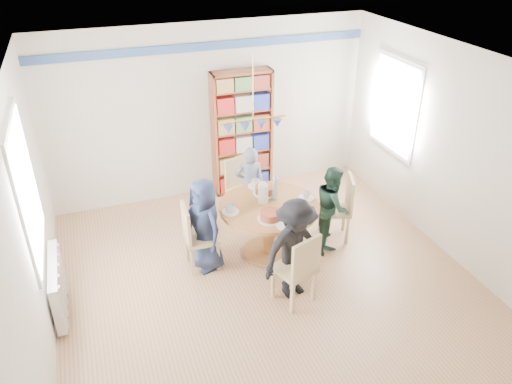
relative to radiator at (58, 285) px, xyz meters
name	(u,v)px	position (x,y,z in m)	size (l,w,h in m)	color
ground	(267,279)	(2.42, -0.30, -0.35)	(5.00, 5.00, 0.00)	tan
room_shell	(223,135)	(2.16, 0.57, 1.30)	(5.00, 5.00, 5.00)	white
radiator	(58,285)	(0.00, 0.00, 0.00)	(0.12, 1.00, 0.60)	silver
dining_table	(269,218)	(2.64, 0.23, 0.21)	(1.30, 1.30, 0.75)	olive
chair_left	(195,234)	(1.66, 0.25, 0.15)	(0.41, 0.41, 0.91)	#D3BB82
chair_right	(341,205)	(3.71, 0.25, 0.17)	(0.54, 0.54, 0.94)	#D3BB82
chair_far	(241,185)	(2.60, 1.26, 0.16)	(0.51, 0.51, 0.93)	#D3BB82
chair_near	(299,267)	(2.61, -0.81, 0.17)	(0.53, 0.53, 0.94)	#D3BB82
person_left	(205,225)	(1.79, 0.24, 0.28)	(0.61, 0.40, 1.25)	#192138
person_right	(332,206)	(3.54, 0.19, 0.22)	(0.56, 0.44, 1.15)	#193328
person_far	(250,184)	(2.69, 1.12, 0.23)	(0.43, 0.28, 1.17)	gray
person_near	(295,249)	(2.63, -0.64, 0.29)	(0.83, 0.48, 1.29)	black
bookshelf	(242,134)	(2.88, 2.04, 0.63)	(0.95, 0.28, 1.99)	brown
tableware	(267,200)	(2.62, 0.25, 0.47)	(1.25, 1.25, 0.33)	white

